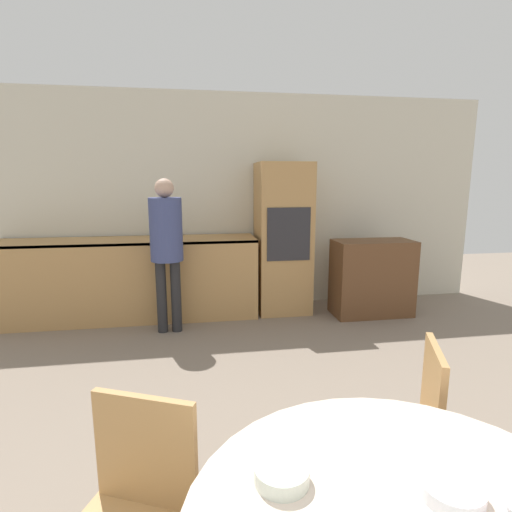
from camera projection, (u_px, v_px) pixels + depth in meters
wall_back at (220, 203)px, 4.91m from camera, size 6.74×0.05×2.60m
kitchen_counter at (130, 278)px, 4.56m from camera, size 2.88×0.60×0.92m
oven_unit at (283, 238)px, 4.77m from camera, size 0.62×0.59×1.78m
sideboard at (372, 278)px, 4.69m from camera, size 0.91×0.45×0.89m
chair_far_right at (406, 422)px, 1.82m from camera, size 0.53×0.53×0.86m
person_standing at (166, 239)px, 4.05m from camera, size 0.33×0.33×1.59m
bowl_near at (282, 474)px, 1.12m from camera, size 0.16×0.16×0.05m
bowl_far at (452, 491)px, 1.07m from camera, size 0.17×0.17×0.04m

